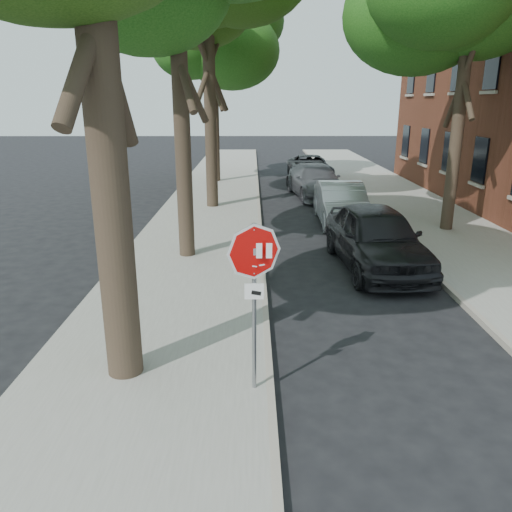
{
  "coord_description": "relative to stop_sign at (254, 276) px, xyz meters",
  "views": [
    {
      "loc": [
        -0.72,
        -6.76,
        4.35
      ],
      "look_at": [
        -0.67,
        0.62,
        2.05
      ],
      "focal_mm": 35.0,
      "sensor_mm": 36.0,
      "label": 1
    }
  ],
  "objects": [
    {
      "name": "tree_right",
      "position": [
        6.68,
        10.14,
        5.26
      ],
      "size": [
        5.29,
        4.91,
        9.33
      ],
      "color": "black",
      "rests_on": "sidewalk_right"
    },
    {
      "name": "car_b",
      "position": [
        3.23,
        11.23,
        -1.2
      ],
      "size": [
        1.67,
        4.59,
        1.5
      ],
      "primitive_type": "imported",
      "rotation": [
        0.0,
        0.0,
        -0.02
      ],
      "color": "#AEB1B7",
      "rests_on": "ground"
    },
    {
      "name": "curb_right",
      "position": [
        4.65,
        12.03,
        -1.88
      ],
      "size": [
        0.12,
        55.0,
        0.13
      ],
      "primitive_type": "cube",
      "color": "#9E9384",
      "rests_on": "ground"
    },
    {
      "name": "car_d",
      "position": [
        3.3,
        22.06,
        -1.26
      ],
      "size": [
        2.31,
        4.98,
        1.38
      ],
      "primitive_type": "imported",
      "rotation": [
        0.0,
        0.0,
        0.0
      ],
      "color": "black",
      "rests_on": "ground"
    },
    {
      "name": "car_a",
      "position": [
        3.3,
        6.15,
        -1.1
      ],
      "size": [
        2.34,
        5.11,
        1.7
      ],
      "primitive_type": "imported",
      "rotation": [
        0.0,
        0.0,
        0.07
      ],
      "color": "black",
      "rests_on": "ground"
    },
    {
      "name": "tree_far",
      "position": [
        -2.02,
        21.14,
        5.26
      ],
      "size": [
        5.29,
        4.91,
        9.33
      ],
      "color": "black",
      "rests_on": "sidewalk_left"
    },
    {
      "name": "sidewalk_left",
      "position": [
        -1.8,
        12.03,
        -1.89
      ],
      "size": [
        4.0,
        55.0,
        0.12
      ],
      "primitive_type": "cube",
      "color": "gray",
      "rests_on": "ground"
    },
    {
      "name": "curb_left",
      "position": [
        0.25,
        12.03,
        -1.88
      ],
      "size": [
        0.12,
        55.0,
        0.13
      ],
      "primitive_type": "cube",
      "color": "#9E9384",
      "rests_on": "ground"
    },
    {
      "name": "tree_mid_b",
      "position": [
        -1.72,
        14.15,
        6.05
      ],
      "size": [
        5.88,
        5.46,
        10.36
      ],
      "color": "black",
      "rests_on": "sidewalk_left"
    },
    {
      "name": "stop_sign",
      "position": [
        0.0,
        0.0,
        0.0
      ],
      "size": [
        0.76,
        0.34,
        2.61
      ],
      "color": "gray",
      "rests_on": "sidewalk_left"
    },
    {
      "name": "sidewalk_right",
      "position": [
        6.7,
        12.03,
        -1.89
      ],
      "size": [
        4.0,
        55.0,
        0.12
      ],
      "primitive_type": "cube",
      "color": "gray",
      "rests_on": "ground"
    },
    {
      "name": "ground",
      "position": [
        0.7,
        0.03,
        -1.95
      ],
      "size": [
        120.0,
        120.0,
        0.0
      ],
      "primitive_type": "plane",
      "color": "black",
      "rests_on": "ground"
    },
    {
      "name": "car_c",
      "position": [
        2.95,
        16.7,
        -1.2
      ],
      "size": [
        2.74,
        5.38,
        1.5
      ],
      "primitive_type": "imported",
      "rotation": [
        0.0,
        0.0,
        0.13
      ],
      "color": "#515156",
      "rests_on": "ground"
    }
  ]
}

